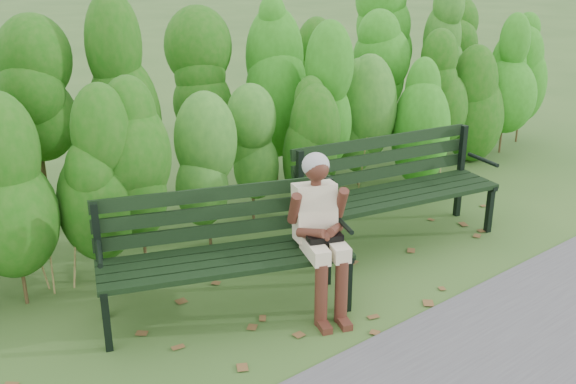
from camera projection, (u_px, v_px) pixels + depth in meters
ground at (313, 283)px, 5.91m from camera, size 80.00×80.00×0.00m
hedge_band at (195, 104)px, 6.81m from camera, size 11.04×1.67×2.42m
leaf_litter at (332, 286)px, 5.84m from camera, size 5.77×2.06×0.01m
bench_left at (222, 243)px, 5.31m from camera, size 2.06×1.31×0.98m
bench_right at (393, 182)px, 6.60m from camera, size 2.11×1.06×1.01m
seated_woman at (320, 223)px, 5.29m from camera, size 0.55×0.75×1.28m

